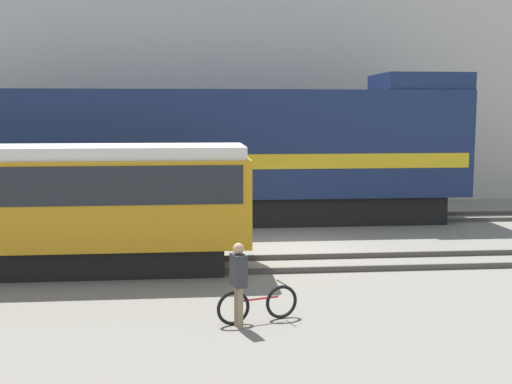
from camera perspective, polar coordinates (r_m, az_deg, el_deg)
name	(u,v)px	position (r m, az deg, el deg)	size (l,w,h in m)	color
ground_plane	(290,250)	(18.44, 3.03, -5.16)	(120.00, 120.00, 0.00)	gray
track_near	(301,263)	(16.59, 4.00, -6.33)	(60.00, 1.51, 0.14)	#47423D
track_far	(270,220)	(23.07, 1.29, -2.48)	(60.00, 1.51, 0.14)	#47423D
building_backdrop	(251,87)	(30.61, -0.43, 9.30)	(47.52, 6.00, 10.14)	beige
freight_locomotive	(189,154)	(22.63, -5.94, 3.37)	(19.72, 3.04, 5.26)	black
streetcar	(28,201)	(16.57, -19.64, -0.73)	(10.79, 2.54, 3.11)	black
bicycle	(258,305)	(12.24, 0.16, -9.98)	(1.58, 0.64, 0.71)	black
person	(239,277)	(11.78, -1.56, -7.54)	(0.32, 0.41, 1.58)	#8C7A5B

